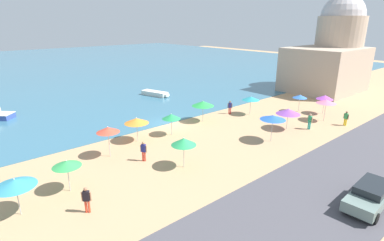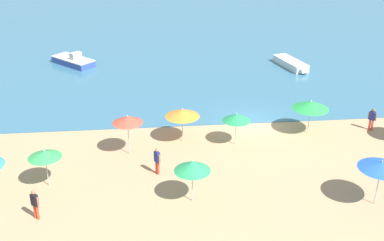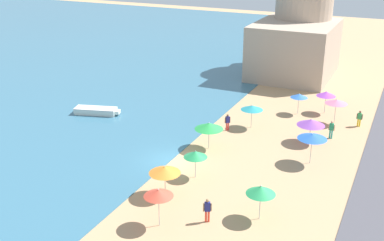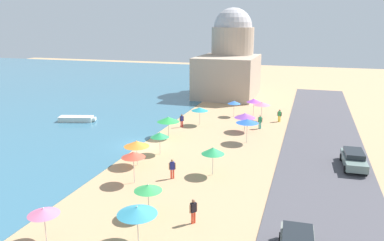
% 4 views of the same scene
% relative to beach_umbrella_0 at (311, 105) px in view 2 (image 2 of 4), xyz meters
% --- Properties ---
extents(ground_plane, '(160.00, 160.00, 0.00)m').
position_rel_beach_umbrella_0_xyz_m(ground_plane, '(-3.57, 1.80, -2.07)').
color(ground_plane, tan).
extents(beach_umbrella_0, '(2.45, 2.45, 2.40)m').
position_rel_beach_umbrella_0_xyz_m(beach_umbrella_0, '(0.00, 0.00, 0.00)').
color(beach_umbrella_0, '#B2B2B7').
rests_on(beach_umbrella_0, ground_plane).
extents(beach_umbrella_1, '(1.85, 1.85, 2.23)m').
position_rel_beach_umbrella_0_xyz_m(beach_umbrella_1, '(-16.52, -5.02, -0.10)').
color(beach_umbrella_1, '#B2B2B7').
rests_on(beach_umbrella_1, ground_plane).
extents(beach_umbrella_4, '(1.80, 1.80, 2.23)m').
position_rel_beach_umbrella_0_xyz_m(beach_umbrella_4, '(-5.23, -1.15, -0.15)').
color(beach_umbrella_4, '#B2B2B7').
rests_on(beach_umbrella_4, ground_plane).
extents(beach_umbrella_7, '(2.35, 2.35, 2.61)m').
position_rel_beach_umbrella_0_xyz_m(beach_umbrella_7, '(0.86, -8.51, 0.27)').
color(beach_umbrella_7, '#B2B2B7').
rests_on(beach_umbrella_7, ground_plane).
extents(beach_umbrella_8, '(1.88, 1.88, 2.65)m').
position_rel_beach_umbrella_0_xyz_m(beach_umbrella_8, '(-12.09, -1.79, 0.29)').
color(beach_umbrella_8, '#B2B2B7').
rests_on(beach_umbrella_8, ground_plane).
extents(beach_umbrella_9, '(1.92, 1.92, 2.46)m').
position_rel_beach_umbrella_0_xyz_m(beach_umbrella_9, '(-8.66, -7.30, 0.05)').
color(beach_umbrella_9, '#B2B2B7').
rests_on(beach_umbrella_9, ground_plane).
extents(beach_umbrella_13, '(2.24, 2.24, 2.34)m').
position_rel_beach_umbrella_0_xyz_m(beach_umbrella_13, '(-8.63, -0.37, -0.04)').
color(beach_umbrella_13, '#B2B2B7').
rests_on(beach_umbrella_13, ground_plane).
extents(bather_0, '(0.43, 0.43, 1.62)m').
position_rel_beach_umbrella_0_xyz_m(bather_0, '(4.45, -0.00, -1.16)').
color(bather_0, '#E23F37').
rests_on(bather_0, ground_plane).
extents(bather_1, '(0.37, 0.50, 1.67)m').
position_rel_beach_umbrella_0_xyz_m(bather_1, '(-10.42, -4.38, -1.13)').
color(bather_1, '#EC412D').
rests_on(bather_1, ground_plane).
extents(bather_4, '(0.46, 0.40, 1.66)m').
position_rel_beach_umbrella_0_xyz_m(bather_4, '(-16.58, -8.11, -1.14)').
color(bather_4, '#E5452B').
rests_on(bather_4, ground_plane).
extents(skiff_nearshore, '(4.45, 4.40, 1.29)m').
position_rel_beach_umbrella_0_xyz_m(skiff_nearshore, '(-17.81, 16.34, -1.64)').
color(skiff_nearshore, '#384F9B').
rests_on(skiff_nearshore, sea).
extents(skiff_offshore, '(2.53, 4.77, 0.66)m').
position_rel_beach_umbrella_0_xyz_m(skiff_offshore, '(2.73, 13.65, -1.68)').
color(skiff_offshore, silver).
rests_on(skiff_offshore, sea).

